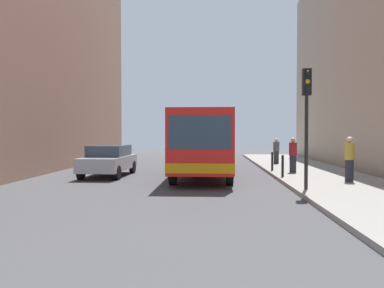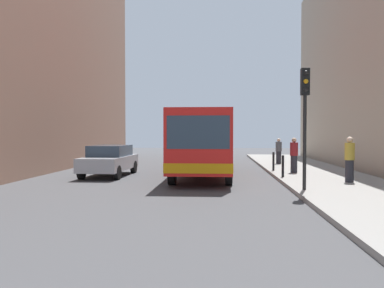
{
  "view_description": "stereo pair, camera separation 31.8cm",
  "coord_description": "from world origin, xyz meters",
  "px_view_note": "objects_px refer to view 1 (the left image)",
  "views": [
    {
      "loc": [
        0.33,
        -16.17,
        2.06
      ],
      "look_at": [
        -0.55,
        1.43,
        1.59
      ],
      "focal_mm": 36.96,
      "sensor_mm": 36.0,
      "label": 1
    },
    {
      "loc": [
        0.65,
        -16.15,
        2.06
      ],
      "look_at": [
        -0.55,
        1.43,
        1.59
      ],
      "focal_mm": 36.96,
      "sensor_mm": 36.0,
      "label": 2
    }
  ],
  "objects_px": {
    "bollard_near": "(283,166)",
    "pedestrian_far_sidewalk": "(276,151)",
    "pedestrian_mid_sidewalk": "(293,155)",
    "bus": "(204,140)",
    "car_beside_bus": "(109,160)",
    "bollard_mid": "(272,161)",
    "traffic_light": "(307,105)",
    "pedestrian_near_signal": "(349,159)"
  },
  "relations": [
    {
      "from": "bollard_mid",
      "to": "bollard_near",
      "type": "bearing_deg",
      "value": -90.0
    },
    {
      "from": "traffic_light",
      "to": "bollard_mid",
      "type": "xyz_separation_m",
      "value": [
        -0.1,
        6.87,
        -2.38
      ]
    },
    {
      "from": "bollard_near",
      "to": "pedestrian_far_sidewalk",
      "type": "xyz_separation_m",
      "value": [
        0.96,
        7.65,
        0.32
      ]
    },
    {
      "from": "car_beside_bus",
      "to": "pedestrian_near_signal",
      "type": "relative_size",
      "value": 2.5
    },
    {
      "from": "pedestrian_mid_sidewalk",
      "to": "pedestrian_far_sidewalk",
      "type": "distance_m",
      "value": 5.68
    },
    {
      "from": "bollard_near",
      "to": "pedestrian_far_sidewalk",
      "type": "bearing_deg",
      "value": 82.83
    },
    {
      "from": "car_beside_bus",
      "to": "bollard_near",
      "type": "height_order",
      "value": "car_beside_bus"
    },
    {
      "from": "bus",
      "to": "pedestrian_near_signal",
      "type": "height_order",
      "value": "bus"
    },
    {
      "from": "bus",
      "to": "pedestrian_far_sidewalk",
      "type": "distance_m",
      "value": 7.08
    },
    {
      "from": "car_beside_bus",
      "to": "pedestrian_near_signal",
      "type": "xyz_separation_m",
      "value": [
        10.38,
        -2.97,
        0.26
      ]
    },
    {
      "from": "bus",
      "to": "pedestrian_mid_sidewalk",
      "type": "distance_m",
      "value": 4.44
    },
    {
      "from": "bollard_mid",
      "to": "pedestrian_far_sidewalk",
      "type": "bearing_deg",
      "value": 78.36
    },
    {
      "from": "traffic_light",
      "to": "bollard_near",
      "type": "height_order",
      "value": "traffic_light"
    },
    {
      "from": "bollard_near",
      "to": "pedestrian_mid_sidewalk",
      "type": "distance_m",
      "value": 2.17
    },
    {
      "from": "bollard_near",
      "to": "pedestrian_near_signal",
      "type": "xyz_separation_m",
      "value": [
        2.3,
        -1.67,
        0.42
      ]
    },
    {
      "from": "bollard_near",
      "to": "bollard_mid",
      "type": "distance_m",
      "value": 2.98
    },
    {
      "from": "car_beside_bus",
      "to": "pedestrian_near_signal",
      "type": "bearing_deg",
      "value": 165.68
    },
    {
      "from": "bus",
      "to": "traffic_light",
      "type": "distance_m",
      "value": 7.22
    },
    {
      "from": "car_beside_bus",
      "to": "pedestrian_mid_sidewalk",
      "type": "relative_size",
      "value": 2.62
    },
    {
      "from": "car_beside_bus",
      "to": "pedestrian_mid_sidewalk",
      "type": "height_order",
      "value": "pedestrian_mid_sidewalk"
    },
    {
      "from": "bollard_near",
      "to": "traffic_light",
      "type": "bearing_deg",
      "value": -88.53
    },
    {
      "from": "bollard_mid",
      "to": "pedestrian_mid_sidewalk",
      "type": "bearing_deg",
      "value": -50.1
    },
    {
      "from": "traffic_light",
      "to": "pedestrian_near_signal",
      "type": "distance_m",
      "value": 3.69
    },
    {
      "from": "pedestrian_near_signal",
      "to": "pedestrian_far_sidewalk",
      "type": "distance_m",
      "value": 9.42
    },
    {
      "from": "traffic_light",
      "to": "pedestrian_near_signal",
      "type": "relative_size",
      "value": 2.3
    },
    {
      "from": "pedestrian_far_sidewalk",
      "to": "pedestrian_near_signal",
      "type": "bearing_deg",
      "value": 32.59
    },
    {
      "from": "bus",
      "to": "pedestrian_mid_sidewalk",
      "type": "xyz_separation_m",
      "value": [
        4.37,
        -0.26,
        -0.73
      ]
    },
    {
      "from": "traffic_light",
      "to": "bollard_near",
      "type": "relative_size",
      "value": 4.32
    },
    {
      "from": "traffic_light",
      "to": "pedestrian_far_sidewalk",
      "type": "bearing_deg",
      "value": 85.73
    },
    {
      "from": "pedestrian_near_signal",
      "to": "bus",
      "type": "bearing_deg",
      "value": 113.49
    },
    {
      "from": "bus",
      "to": "bollard_mid",
      "type": "xyz_separation_m",
      "value": [
        3.52,
        0.75,
        -1.1
      ]
    },
    {
      "from": "car_beside_bus",
      "to": "pedestrian_near_signal",
      "type": "height_order",
      "value": "pedestrian_near_signal"
    },
    {
      "from": "bollard_mid",
      "to": "traffic_light",
      "type": "bearing_deg",
      "value": -89.17
    },
    {
      "from": "bollard_mid",
      "to": "pedestrian_far_sidewalk",
      "type": "height_order",
      "value": "pedestrian_far_sidewalk"
    },
    {
      "from": "car_beside_bus",
      "to": "pedestrian_far_sidewalk",
      "type": "distance_m",
      "value": 11.04
    },
    {
      "from": "traffic_light",
      "to": "bollard_mid",
      "type": "bearing_deg",
      "value": 90.83
    },
    {
      "from": "pedestrian_far_sidewalk",
      "to": "traffic_light",
      "type": "bearing_deg",
      "value": 20.12
    },
    {
      "from": "bollard_near",
      "to": "pedestrian_mid_sidewalk",
      "type": "height_order",
      "value": "pedestrian_mid_sidewalk"
    },
    {
      "from": "bollard_mid",
      "to": "pedestrian_far_sidewalk",
      "type": "distance_m",
      "value": 4.78
    },
    {
      "from": "car_beside_bus",
      "to": "bus",
      "type": "bearing_deg",
      "value": -166.85
    },
    {
      "from": "pedestrian_mid_sidewalk",
      "to": "pedestrian_far_sidewalk",
      "type": "height_order",
      "value": "pedestrian_mid_sidewalk"
    },
    {
      "from": "bollard_near",
      "to": "pedestrian_mid_sidewalk",
      "type": "relative_size",
      "value": 0.56
    }
  ]
}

